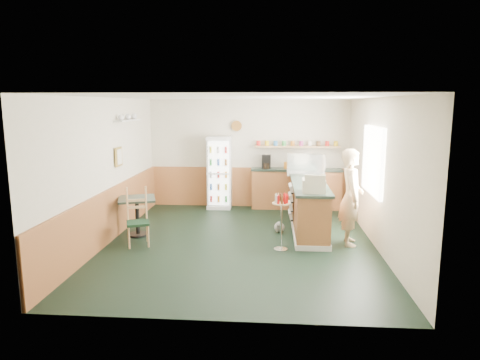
# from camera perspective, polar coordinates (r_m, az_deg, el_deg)

# --- Properties ---
(ground) EXTENTS (6.00, 6.00, 0.00)m
(ground) POSITION_cam_1_polar(r_m,az_deg,el_deg) (8.17, -0.06, -8.31)
(ground) COLOR black
(ground) RESTS_ON ground
(room_envelope) EXTENTS (5.04, 6.02, 2.72)m
(room_envelope) POSITION_cam_1_polar(r_m,az_deg,el_deg) (8.57, -1.19, 3.00)
(room_envelope) COLOR beige
(room_envelope) RESTS_ON ground
(service_counter) EXTENTS (0.68, 3.01, 1.01)m
(service_counter) POSITION_cam_1_polar(r_m,az_deg,el_deg) (9.09, 9.00, -3.53)
(service_counter) COLOR #A56535
(service_counter) RESTS_ON ground
(back_counter) EXTENTS (2.24, 0.42, 1.69)m
(back_counter) POSITION_cam_1_polar(r_m,az_deg,el_deg) (10.75, 7.43, -0.91)
(back_counter) COLOR #A56535
(back_counter) RESTS_ON ground
(drinks_fridge) EXTENTS (0.59, 0.52, 1.80)m
(drinks_fridge) POSITION_cam_1_polar(r_m,az_deg,el_deg) (10.69, -2.76, 1.00)
(drinks_fridge) COLOR silver
(drinks_fridge) RESTS_ON ground
(display_case) EXTENTS (0.84, 0.44, 0.48)m
(display_case) POSITION_cam_1_polar(r_m,az_deg,el_deg) (9.72, 8.76, 2.06)
(display_case) COLOR silver
(display_case) RESTS_ON service_counter
(cash_register) EXTENTS (0.42, 0.44, 0.24)m
(cash_register) POSITION_cam_1_polar(r_m,az_deg,el_deg) (7.83, 9.79, -0.74)
(cash_register) COLOR beige
(cash_register) RESTS_ON service_counter
(shopkeeper) EXTENTS (0.46, 0.62, 1.79)m
(shopkeeper) POSITION_cam_1_polar(r_m,az_deg,el_deg) (8.11, 14.59, -2.24)
(shopkeeper) COLOR tan
(shopkeeper) RESTS_ON ground
(condiment_stand) EXTENTS (0.32, 0.32, 1.01)m
(condiment_stand) POSITION_cam_1_polar(r_m,az_deg,el_deg) (7.62, 5.52, -4.28)
(condiment_stand) COLOR silver
(condiment_stand) RESTS_ON ground
(newspaper_rack) EXTENTS (0.09, 0.46, 0.72)m
(newspaper_rack) POSITION_cam_1_polar(r_m,az_deg,el_deg) (8.91, 6.80, -2.90)
(newspaper_rack) COLOR black
(newspaper_rack) RESTS_ON ground
(cafe_table) EXTENTS (0.88, 0.88, 0.77)m
(cafe_table) POSITION_cam_1_polar(r_m,az_deg,el_deg) (8.68, -13.56, -3.80)
(cafe_table) COLOR black
(cafe_table) RESTS_ON ground
(cafe_chair) EXTENTS (0.51, 0.51, 1.07)m
(cafe_chair) POSITION_cam_1_polar(r_m,az_deg,el_deg) (8.16, -13.32, -4.54)
(cafe_chair) COLOR black
(cafe_chair) RESTS_ON ground
(dog_doorstop) EXTENTS (0.21, 0.27, 0.25)m
(dog_doorstop) POSITION_cam_1_polar(r_m,az_deg,el_deg) (8.78, 5.27, -6.23)
(dog_doorstop) COLOR gray
(dog_doorstop) RESTS_ON ground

